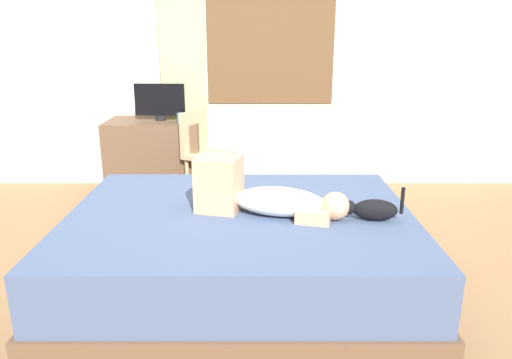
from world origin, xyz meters
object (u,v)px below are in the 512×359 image
Objects in this scene: cat at (372,209)px; tv_monitor at (159,101)px; person_lying at (263,196)px; chair_by_desk at (202,149)px; bed at (240,248)px; desk at (156,157)px; cup at (181,118)px.

cat is 0.74× the size of tv_monitor.
chair_by_desk reaches higher than person_lying.
tv_monitor reaches higher than cat.
chair_by_desk reaches higher than bed.
cat reaches higher than bed.
desk is (-0.89, 1.81, 0.13)m from bed.
tv_monitor is 5.02× the size of cup.
cat is (0.79, -0.14, 0.31)m from bed.
person_lying is 1.09× the size of chair_by_desk.
tv_monitor is 0.30m from cup.
desk reaches higher than cat.
cup is at bearing 159.15° from chair_by_desk.
bed is 1.84m from cup.
chair_by_desk is (0.42, -0.23, -0.41)m from tv_monitor.
person_lying is 0.65m from cat.
bed is 2.43× the size of desk.
cat is 2.27m from cup.
bed is at bearing -65.64° from tv_monitor.
person_lying is at bearing -8.04° from bed.
chair_by_desk reaches higher than desk.
chair_by_desk is (0.20, -0.08, -0.28)m from cup.
cat is 2.55m from tv_monitor.
person_lying is 2.63× the size of cat.
chair_by_desk is (-0.40, 1.58, 0.27)m from bed.
person_lying is 2.11m from desk.
bed is at bearing -75.78° from chair_by_desk.
bed is 0.86m from cat.
cat is 2.57m from desk.
person_lying is at bearing -71.25° from chair_by_desk.
person_lying is 1.04× the size of desk.
cup reaches higher than bed.
desk is 0.56m from tv_monitor.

